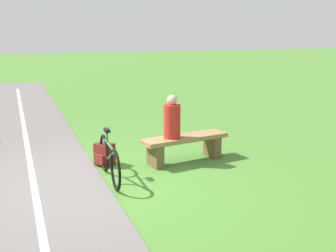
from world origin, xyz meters
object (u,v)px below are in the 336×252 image
bicycle (109,160)px  backpack (104,155)px  person_seated (172,119)px  bench (185,144)px

bicycle → backpack: size_ratio=3.89×
person_seated → backpack: (1.20, -0.32, -0.64)m
bench → bicycle: 1.63m
bench → bicycle: (1.55, 0.52, 0.01)m
bench → person_seated: (0.28, 0.05, 0.51)m
bicycle → backpack: bearing=176.0°
bench → backpack: (1.48, -0.27, -0.13)m
backpack → person_seated: bearing=164.9°
bicycle → backpack: 0.81m
bench → backpack: size_ratio=4.21×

